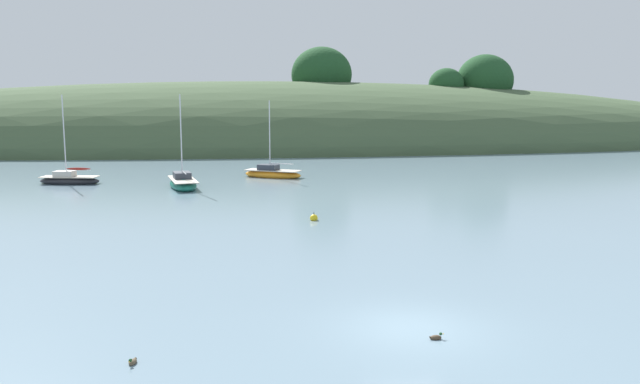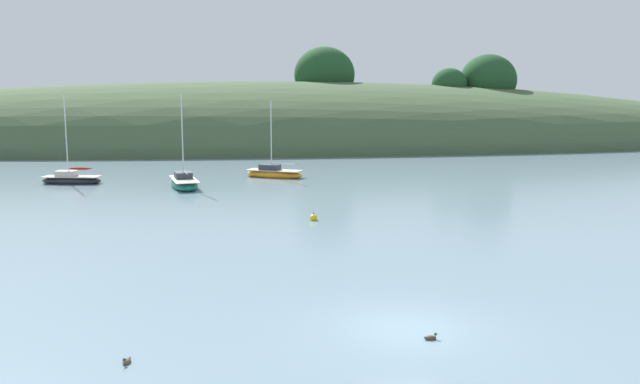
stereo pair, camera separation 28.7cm
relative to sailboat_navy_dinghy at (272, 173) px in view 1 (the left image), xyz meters
name	(u,v)px [view 1 (the left image)]	position (x,y,z in m)	size (l,w,h in m)	color
ground_plane	(411,328)	(1.76, -37.05, -0.33)	(400.00, 400.00, 0.00)	slate
far_shoreline_hill	(270,145)	(1.97, 34.96, -0.23)	(150.00, 36.00, 22.58)	#425638
sailboat_navy_dinghy	(272,173)	(0.00, 0.00, 0.00)	(5.38, 4.00, 6.71)	orange
sailboat_white_near	(69,180)	(-16.27, -1.90, 0.00)	(5.00, 2.50, 7.18)	#232328
sailboat_yellow_far	(183,183)	(-7.16, -5.43, 0.02)	(2.91, 5.82, 7.23)	#196B56
mooring_buoy_outer	(314,218)	(1.05, -19.71, -0.21)	(0.44, 0.44, 0.54)	yellow
duck_straggler	(133,362)	(-6.17, -38.61, -0.28)	(0.26, 0.42, 0.24)	brown
duck_trailing	(436,337)	(2.22, -38.02, -0.28)	(0.42, 0.18, 0.24)	#473828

